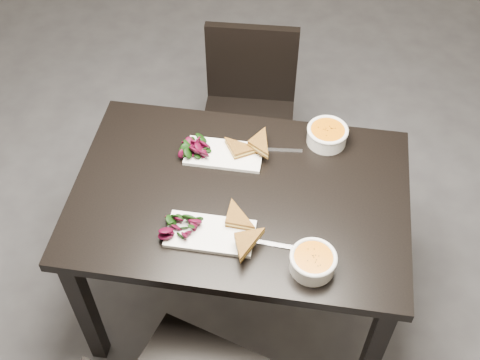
{
  "coord_description": "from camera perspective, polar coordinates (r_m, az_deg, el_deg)",
  "views": [
    {
      "loc": [
        0.37,
        -1.75,
        2.42
      ],
      "look_at": [
        0.16,
        -0.4,
        0.82
      ],
      "focal_mm": 45.19,
      "sensor_mm": 36.0,
      "label": 1
    }
  ],
  "objects": [
    {
      "name": "plate_near",
      "position": [
        2.04,
        -2.82,
        -5.08
      ],
      "size": [
        0.3,
        0.15,
        0.01
      ],
      "primitive_type": "cube",
      "color": "white",
      "rests_on": "table"
    },
    {
      "name": "plate_far",
      "position": [
        2.27,
        -1.52,
        2.45
      ],
      "size": [
        0.29,
        0.14,
        0.01
      ],
      "primitive_type": "cube",
      "color": "white",
      "rests_on": "table"
    },
    {
      "name": "chair_far",
      "position": [
        2.86,
        0.85,
        6.97
      ],
      "size": [
        0.44,
        0.44,
        0.85
      ],
      "rotation": [
        0.0,
        0.0,
        0.05
      ],
      "color": "black",
      "rests_on": "ground"
    },
    {
      "name": "soup_bowl_near",
      "position": [
        1.95,
        6.9,
        -7.62
      ],
      "size": [
        0.15,
        0.15,
        0.07
      ],
      "color": "white",
      "rests_on": "table"
    },
    {
      "name": "cutlery_near",
      "position": [
        2.02,
        2.59,
        -5.99
      ],
      "size": [
        0.18,
        0.03,
        0.0
      ],
      "primitive_type": "cube",
      "rotation": [
        0.0,
        0.0,
        -0.05
      ],
      "color": "silver",
      "rests_on": "table"
    },
    {
      "name": "salad_near",
      "position": [
        2.03,
        -5.63,
        -4.26
      ],
      "size": [
        0.09,
        0.08,
        0.04
      ],
      "primitive_type": null,
      "color": "black",
      "rests_on": "plate_near"
    },
    {
      "name": "table",
      "position": [
        2.23,
        -0.0,
        -2.82
      ],
      "size": [
        1.2,
        0.8,
        0.75
      ],
      "color": "black",
      "rests_on": "ground"
    },
    {
      "name": "sandwich_near",
      "position": [
        2.01,
        -0.95,
        -4.46
      ],
      "size": [
        0.15,
        0.12,
        0.05
      ],
      "primitive_type": null,
      "rotation": [
        0.0,
        0.0,
        -0.06
      ],
      "color": "#935F1E",
      "rests_on": "plate_near"
    },
    {
      "name": "ground",
      "position": [
        3.0,
        -1.86,
        -4.07
      ],
      "size": [
        5.0,
        5.0,
        0.0
      ],
      "primitive_type": "plane",
      "color": "#47474C",
      "rests_on": "ground"
    },
    {
      "name": "soup_bowl_far",
      "position": [
        2.32,
        8.23,
        4.3
      ],
      "size": [
        0.16,
        0.16,
        0.07
      ],
      "color": "white",
      "rests_on": "table"
    },
    {
      "name": "salad_far",
      "position": [
        2.26,
        -4.03,
        3.19
      ],
      "size": [
        0.09,
        0.08,
        0.04
      ],
      "primitive_type": null,
      "color": "black",
      "rests_on": "plate_far"
    },
    {
      "name": "cutlery_far",
      "position": [
        2.29,
        3.66,
        2.84
      ],
      "size": [
        0.18,
        0.03,
        0.0
      ],
      "primitive_type": "cube",
      "rotation": [
        0.0,
        0.0,
        0.1
      ],
      "color": "silver",
      "rests_on": "table"
    },
    {
      "name": "sandwich_far",
      "position": [
        2.23,
        0.05,
        2.51
      ],
      "size": [
        0.18,
        0.17,
        0.05
      ],
      "primitive_type": null,
      "rotation": [
        0.0,
        0.0,
        0.54
      ],
      "color": "#935F1E",
      "rests_on": "plate_far"
    }
  ]
}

